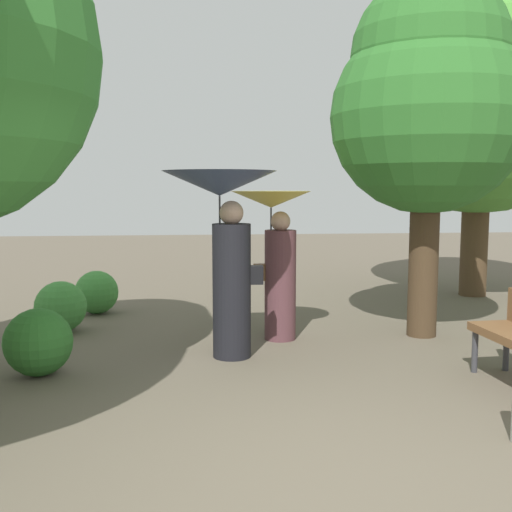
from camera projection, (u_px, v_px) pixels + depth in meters
ground_plane at (315, 492)px, 3.61m from camera, size 40.00×40.00×0.00m
person_left at (225, 226)px, 6.35m from camera, size 1.21×1.21×2.00m
person_right at (276, 244)px, 7.13m from camera, size 0.95×0.95×1.79m
tree_near_right at (429, 98)px, 7.11m from camera, size 2.33×2.33×4.32m
tree_mid_right at (481, 78)px, 9.81m from camera, size 3.89×3.89×5.78m
bush_path_right at (61, 307)px, 7.59m from camera, size 0.65×0.65×0.65m
bush_behind_bench at (38, 342)px, 5.82m from camera, size 0.66×0.66×0.66m
bush_far_side at (97, 292)px, 8.70m from camera, size 0.63×0.63×0.63m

